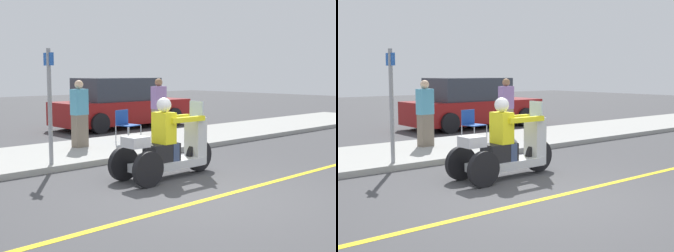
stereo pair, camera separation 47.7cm
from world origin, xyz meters
TOP-DOWN VIEW (x-y plane):
  - ground_plane at (0.00, 0.00)m, footprint 60.00×60.00m
  - lane_stripe at (0.44, 0.00)m, footprint 24.00×0.12m
  - sidewalk_strip at (0.00, 4.60)m, footprint 28.00×2.80m
  - motorcycle_trike at (0.44, 1.48)m, footprint 2.14×0.76m
  - spectator_with_child at (0.73, 4.87)m, footprint 0.40×0.27m
  - spectator_end_of_line at (3.22, 4.89)m, footprint 0.38×0.24m
  - folding_chair_curbside at (1.91, 4.66)m, footprint 0.53×0.53m
  - parked_car_lot_right at (4.39, 8.17)m, footprint 4.76×2.01m
  - street_sign at (-0.80, 3.45)m, footprint 0.08×0.36m

SIDE VIEW (x-z plane):
  - ground_plane at x=0.00m, z-range 0.00..0.00m
  - lane_stripe at x=0.44m, z-range 0.00..0.01m
  - sidewalk_strip at x=0.00m, z-range 0.00..0.12m
  - motorcycle_trike at x=0.44m, z-range -0.20..1.23m
  - folding_chair_curbside at x=1.91m, z-range 0.21..1.03m
  - parked_car_lot_right at x=4.39m, z-range -0.06..1.63m
  - spectator_with_child at x=0.73m, z-range 0.09..1.66m
  - spectator_end_of_line at x=3.22m, z-range 0.09..1.68m
  - street_sign at x=-0.80m, z-range 0.22..2.42m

